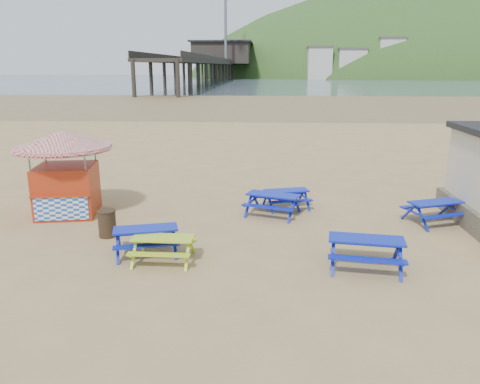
# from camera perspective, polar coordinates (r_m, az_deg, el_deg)

# --- Properties ---
(ground) EXTENTS (400.00, 400.00, 0.00)m
(ground) POSITION_cam_1_polar(r_m,az_deg,el_deg) (14.29, 1.06, -5.46)
(ground) COLOR tan
(ground) RESTS_ON ground
(wet_sand) EXTENTS (400.00, 400.00, 0.00)m
(wet_sand) POSITION_cam_1_polar(r_m,az_deg,el_deg) (68.56, 2.94, 10.88)
(wet_sand) COLOR olive
(wet_sand) RESTS_ON ground
(sea) EXTENTS (400.00, 400.00, 0.00)m
(sea) POSITION_cam_1_polar(r_m,az_deg,el_deg) (183.44, 3.25, 13.50)
(sea) COLOR #485A67
(sea) RESTS_ON ground
(picnic_table_blue_a) EXTENTS (1.88, 1.67, 0.67)m
(picnic_table_blue_a) POSITION_cam_1_polar(r_m,az_deg,el_deg) (17.14, 5.65, -0.83)
(picnic_table_blue_a) COLOR #0D2297
(picnic_table_blue_a) RESTS_ON ground
(picnic_table_blue_b) EXTENTS (2.16, 1.94, 0.75)m
(picnic_table_blue_b) POSITION_cam_1_polar(r_m,az_deg,el_deg) (16.27, 4.02, -1.53)
(picnic_table_blue_b) COLOR #0D2297
(picnic_table_blue_b) RESTS_ON ground
(picnic_table_blue_c) EXTENTS (2.14, 1.94, 0.74)m
(picnic_table_blue_c) POSITION_cam_1_polar(r_m,az_deg,el_deg) (16.68, 22.68, -2.30)
(picnic_table_blue_c) COLOR #0D2297
(picnic_table_blue_c) RESTS_ON ground
(picnic_table_blue_d) EXTENTS (2.05, 1.81, 0.73)m
(picnic_table_blue_d) POSITION_cam_1_polar(r_m,az_deg,el_deg) (13.23, -11.36, -5.80)
(picnic_table_blue_d) COLOR #0D2297
(picnic_table_blue_d) RESTS_ON ground
(picnic_table_blue_e) EXTENTS (2.08, 1.76, 0.79)m
(picnic_table_blue_e) POSITION_cam_1_polar(r_m,az_deg,el_deg) (12.49, 15.06, -7.16)
(picnic_table_blue_e) COLOR #0D2297
(picnic_table_blue_e) RESTS_ON ground
(picnic_table_yellow) EXTENTS (1.63, 1.32, 0.68)m
(picnic_table_yellow) POSITION_cam_1_polar(r_m,az_deg,el_deg) (12.62, -9.32, -6.87)
(picnic_table_yellow) COLOR #9BC417
(picnic_table_yellow) RESTS_ON ground
(ice_cream_kiosk) EXTENTS (3.79, 3.79, 2.95)m
(ice_cream_kiosk) POSITION_cam_1_polar(r_m,az_deg,el_deg) (17.06, -20.61, 3.44)
(ice_cream_kiosk) COLOR #A32B11
(ice_cream_kiosk) RESTS_ON ground
(litter_bin) EXTENTS (0.57, 0.57, 0.83)m
(litter_bin) POSITION_cam_1_polar(r_m,az_deg,el_deg) (14.73, -15.89, -3.68)
(litter_bin) COLOR #332216
(litter_bin) RESTS_ON ground
(pier) EXTENTS (24.00, 220.00, 39.29)m
(pier) POSITION_cam_1_polar(r_m,az_deg,el_deg) (192.49, -2.28, 15.21)
(pier) COLOR black
(pier) RESTS_ON ground
(headland_town) EXTENTS (264.00, 144.00, 108.00)m
(headland_town) POSITION_cam_1_polar(r_m,az_deg,el_deg) (259.43, 23.92, 10.53)
(headland_town) COLOR #2D4C1E
(headland_town) RESTS_ON ground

